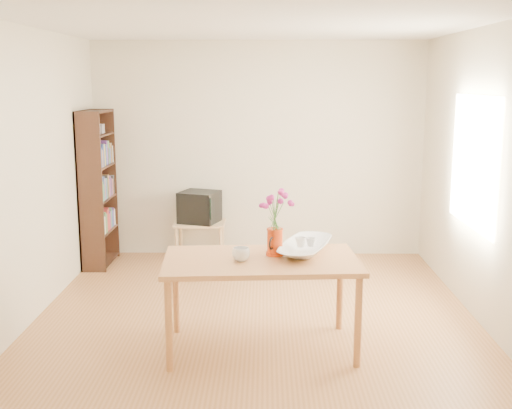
{
  "coord_description": "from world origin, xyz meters",
  "views": [
    {
      "loc": [
        0.09,
        -5.52,
        2.13
      ],
      "look_at": [
        0.0,
        0.3,
        1.0
      ],
      "focal_mm": 45.0,
      "sensor_mm": 36.0,
      "label": 1
    }
  ],
  "objects_px": {
    "table": "(261,268)",
    "bowl": "(306,223)",
    "mug": "(241,254)",
    "pitcher": "(275,243)",
    "television": "(200,206)"
  },
  "relations": [
    {
      "from": "table",
      "to": "bowl",
      "type": "height_order",
      "value": "bowl"
    },
    {
      "from": "bowl",
      "to": "table",
      "type": "bearing_deg",
      "value": -151.35
    },
    {
      "from": "mug",
      "to": "bowl",
      "type": "height_order",
      "value": "bowl"
    },
    {
      "from": "television",
      "to": "mug",
      "type": "bearing_deg",
      "value": -59.25
    },
    {
      "from": "pitcher",
      "to": "mug",
      "type": "bearing_deg",
      "value": -125.46
    },
    {
      "from": "pitcher",
      "to": "mug",
      "type": "xyz_separation_m",
      "value": [
        -0.26,
        -0.18,
        -0.05
      ]
    },
    {
      "from": "pitcher",
      "to": "bowl",
      "type": "height_order",
      "value": "bowl"
    },
    {
      "from": "table",
      "to": "television",
      "type": "bearing_deg",
      "value": 102.14
    },
    {
      "from": "pitcher",
      "to": "bowl",
      "type": "xyz_separation_m",
      "value": [
        0.25,
        0.09,
        0.14
      ]
    },
    {
      "from": "television",
      "to": "table",
      "type": "bearing_deg",
      "value": -55.75
    },
    {
      "from": "pitcher",
      "to": "mug",
      "type": "relative_size",
      "value": 1.62
    },
    {
      "from": "mug",
      "to": "bowl",
      "type": "relative_size",
      "value": 0.27
    },
    {
      "from": "table",
      "to": "television",
      "type": "height_order",
      "value": "television"
    },
    {
      "from": "pitcher",
      "to": "mug",
      "type": "distance_m",
      "value": 0.32
    },
    {
      "from": "mug",
      "to": "television",
      "type": "xyz_separation_m",
      "value": [
        -0.6,
        2.7,
        -0.15
      ]
    }
  ]
}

